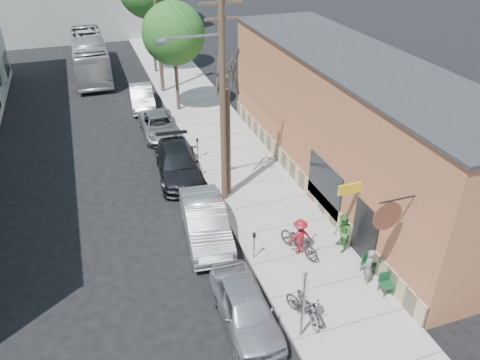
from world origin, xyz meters
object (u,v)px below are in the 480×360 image
object	(u,v)px
utility_pole_near	(221,98)
cyclist	(300,236)
tree_leafy_mid	(173,34)
car_2	(178,163)
patio_chair_a	(369,265)
parked_bike_b	(308,306)
patio_chair_b	(387,285)
patron_green	(342,233)
parking_meter_near	(254,242)
car_3	(159,125)
tree_bare	(228,144)
patron_grey	(368,267)
car_0	(245,307)
parked_bike_a	(305,307)
sign_post	(304,299)
car_4	(142,97)
bus	(90,56)
parking_meter_far	(198,145)
car_1	(206,222)

from	to	relation	value
utility_pole_near	cyclist	distance (m)	6.91
tree_leafy_mid	car_2	bearing A→B (deg)	-102.63
patio_chair_a	parked_bike_b	world-z (taller)	parked_bike_b
patio_chair_b	patron_green	distance (m)	2.86
cyclist	patio_chair_a	bearing A→B (deg)	133.13
parking_meter_near	car_2	size ratio (longest dim) A/B	0.24
patron_green	car_3	bearing A→B (deg)	-148.93
tree_bare	car_3	world-z (taller)	tree_bare
patio_chair_b	patron_grey	bearing A→B (deg)	120.10
patio_chair_b	car_0	size ratio (longest dim) A/B	0.20
cyclist	car_0	size ratio (longest dim) A/B	0.37
tree_leafy_mid	cyclist	bearing A→B (deg)	-85.46
patio_chair_b	cyclist	size ratio (longest dim) A/B	0.54
car_2	car_3	xyz separation A→B (m)	(-0.00, 5.47, -0.12)
patio_chair_a	parked_bike_a	size ratio (longest dim) A/B	0.50
patron_grey	parked_bike_b	distance (m)	3.03
sign_post	car_2	bearing A→B (deg)	97.29
patron_green	car_3	distance (m)	14.91
parked_bike_a	parked_bike_b	xyz separation A→B (m)	(0.14, 0.03, -0.06)
utility_pole_near	patron_grey	size ratio (longest dim) A/B	6.52
utility_pole_near	car_4	distance (m)	14.59
sign_post	car_2	world-z (taller)	sign_post
sign_post	car_3	world-z (taller)	sign_post
tree_leafy_mid	patio_chair_a	world-z (taller)	tree_leafy_mid
patron_grey	bus	distance (m)	31.21
parking_meter_far	parked_bike_a	size ratio (longest dim) A/B	0.70
tree_leafy_mid	parked_bike_a	xyz separation A→B (m)	(0.00, -20.37, -4.72)
tree_leafy_mid	parked_bike_b	bearing A→B (deg)	-89.61
patron_grey	parked_bike_a	distance (m)	3.16
sign_post	tree_leafy_mid	size ratio (longest dim) A/B	0.38
tree_leafy_mid	car_4	world-z (taller)	tree_leafy_mid
car_3	patron_green	bearing A→B (deg)	-69.85
car_0	car_1	size ratio (longest dim) A/B	0.87
utility_pole_near	car_3	xyz separation A→B (m)	(-1.59, 8.59, -4.76)
patio_chair_b	patio_chair_a	bearing A→B (deg)	95.79
sign_post	parking_meter_near	xyz separation A→B (m)	(-0.10, 4.28, -0.85)
patio_chair_b	bus	world-z (taller)	bus
parking_meter_near	cyclist	bearing A→B (deg)	-8.04
parked_bike_a	car_1	world-z (taller)	car_1
tree_bare	patron_grey	world-z (taller)	tree_bare
car_2	car_4	world-z (taller)	car_2
tree_leafy_mid	patio_chair_b	xyz separation A→B (m)	(3.40, -20.28, -4.81)
parking_meter_near	bus	world-z (taller)	bus
parking_meter_far	patron_grey	size ratio (longest dim) A/B	0.81
parked_bike_b	car_3	size ratio (longest dim) A/B	0.38
tree_leafy_mid	car_1	distance (m)	15.41
car_3	patron_grey	bearing A→B (deg)	-72.34
utility_pole_near	patio_chair_a	world-z (taller)	utility_pole_near
utility_pole_near	cyclist	world-z (taller)	utility_pole_near
cyclist	bus	xyz separation A→B (m)	(-6.58, 27.60, 0.62)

